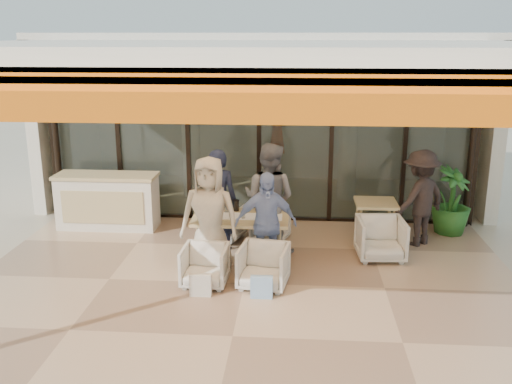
# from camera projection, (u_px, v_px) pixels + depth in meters

# --- Properties ---
(ground) EXTENTS (70.00, 70.00, 0.00)m
(ground) POSITION_uv_depth(u_px,v_px,m) (244.00, 285.00, 8.24)
(ground) COLOR #C6B293
(ground) RESTS_ON ground
(terrace_floor) EXTENTS (8.00, 6.00, 0.01)m
(terrace_floor) POSITION_uv_depth(u_px,v_px,m) (244.00, 285.00, 8.24)
(terrace_floor) COLOR tan
(terrace_floor) RESTS_ON ground
(terrace_structure) EXTENTS (8.00, 6.00, 3.40)m
(terrace_structure) POSITION_uv_depth(u_px,v_px,m) (241.00, 55.00, 7.12)
(terrace_structure) COLOR silver
(terrace_structure) RESTS_ON ground
(glass_storefront) EXTENTS (8.08, 0.10, 3.20)m
(glass_storefront) POSITION_uv_depth(u_px,v_px,m) (259.00, 139.00, 10.69)
(glass_storefront) COLOR #9EADA3
(glass_storefront) RESTS_ON ground
(interior_block) EXTENTS (9.05, 3.62, 3.52)m
(interior_block) POSITION_uv_depth(u_px,v_px,m) (267.00, 93.00, 12.75)
(interior_block) COLOR silver
(interior_block) RESTS_ON ground
(host_counter) EXTENTS (1.85, 0.65, 1.04)m
(host_counter) POSITION_uv_depth(u_px,v_px,m) (108.00, 201.00, 10.50)
(host_counter) COLOR silver
(host_counter) RESTS_ON ground
(dining_table) EXTENTS (1.50, 0.90, 0.93)m
(dining_table) POSITION_uv_depth(u_px,v_px,m) (240.00, 220.00, 8.94)
(dining_table) COLOR tan
(dining_table) RESTS_ON ground
(chair_far_left) EXTENTS (0.84, 0.81, 0.69)m
(chair_far_left) POSITION_uv_depth(u_px,v_px,m) (222.00, 221.00, 9.97)
(chair_far_left) COLOR silver
(chair_far_left) RESTS_ON ground
(chair_far_right) EXTENTS (0.71, 0.69, 0.59)m
(chair_far_right) POSITION_uv_depth(u_px,v_px,m) (270.00, 225.00, 9.92)
(chair_far_right) COLOR silver
(chair_far_right) RESTS_ON ground
(chair_near_left) EXTENTS (0.66, 0.62, 0.65)m
(chair_near_left) POSITION_uv_depth(u_px,v_px,m) (205.00, 264.00, 8.15)
(chair_near_left) COLOR silver
(chair_near_left) RESTS_ON ground
(chair_near_right) EXTENTS (0.75, 0.72, 0.69)m
(chair_near_right) POSITION_uv_depth(u_px,v_px,m) (263.00, 264.00, 8.09)
(chair_near_right) COLOR silver
(chair_near_right) RESTS_ON ground
(diner_navy) EXTENTS (0.64, 0.43, 1.73)m
(diner_navy) POSITION_uv_depth(u_px,v_px,m) (218.00, 200.00, 9.35)
(diner_navy) COLOR #171932
(diner_navy) RESTS_ON ground
(diner_grey) EXTENTS (1.08, 0.97, 1.84)m
(diner_grey) POSITION_uv_depth(u_px,v_px,m) (269.00, 198.00, 9.28)
(diner_grey) COLOR slate
(diner_grey) RESTS_ON ground
(diner_cream) EXTENTS (0.92, 0.64, 1.79)m
(diner_cream) POSITION_uv_depth(u_px,v_px,m) (209.00, 216.00, 8.48)
(diner_cream) COLOR beige
(diner_cream) RESTS_ON ground
(diner_periwinkle) EXTENTS (0.98, 0.55, 1.58)m
(diner_periwinkle) POSITION_uv_depth(u_px,v_px,m) (266.00, 224.00, 8.45)
(diner_periwinkle) COLOR #7C92CE
(diner_periwinkle) RESTS_ON ground
(tote_bag_cream) EXTENTS (0.30, 0.10, 0.34)m
(tote_bag_cream) POSITION_uv_depth(u_px,v_px,m) (201.00, 286.00, 7.81)
(tote_bag_cream) COLOR silver
(tote_bag_cream) RESTS_ON ground
(tote_bag_blue) EXTENTS (0.30, 0.10, 0.34)m
(tote_bag_blue) POSITION_uv_depth(u_px,v_px,m) (262.00, 288.00, 7.75)
(tote_bag_blue) COLOR #99BFD8
(tote_bag_blue) RESTS_ON ground
(side_table) EXTENTS (0.70, 0.70, 0.74)m
(side_table) POSITION_uv_depth(u_px,v_px,m) (376.00, 208.00, 9.74)
(side_table) COLOR tan
(side_table) RESTS_ON ground
(side_chair) EXTENTS (0.78, 0.73, 0.75)m
(side_chair) POSITION_uv_depth(u_px,v_px,m) (381.00, 237.00, 9.09)
(side_chair) COLOR silver
(side_chair) RESTS_ON ground
(standing_woman) EXTENTS (1.23, 1.14, 1.66)m
(standing_woman) POSITION_uv_depth(u_px,v_px,m) (420.00, 198.00, 9.59)
(standing_woman) COLOR black
(standing_woman) RESTS_ON ground
(potted_palm) EXTENTS (0.98, 0.98, 1.24)m
(potted_palm) POSITION_uv_depth(u_px,v_px,m) (452.00, 201.00, 10.18)
(potted_palm) COLOR #1E5919
(potted_palm) RESTS_ON ground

